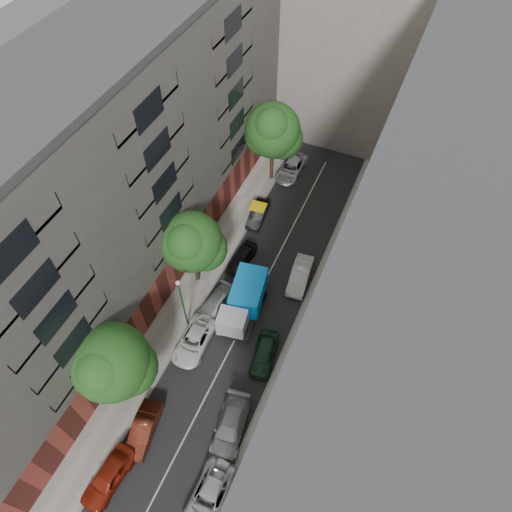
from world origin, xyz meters
The scene contains 24 objects.
ground centered at (0.00, 0.00, 0.00)m, with size 120.00×120.00×0.00m, color #4C4C49.
road_surface centered at (0.00, 0.00, 0.01)m, with size 8.00×44.00×0.02m, color black.
sidewalk_left centered at (-5.50, 0.00, 0.07)m, with size 3.00×44.00×0.15m, color gray.
sidewalk_right centered at (5.50, 0.00, 0.07)m, with size 3.00×44.00×0.15m, color gray.
building_left centered at (-11.00, 0.00, 10.00)m, with size 8.00×44.00×20.00m, color #474442.
building_right centered at (11.00, 0.00, 10.00)m, with size 8.00×44.00×20.00m, color beige.
building_endcap centered at (0.00, 28.00, 9.00)m, with size 18.00×12.00×18.00m, color gray.
tarp_truck centered at (-0.44, -1.27, 1.56)m, with size 3.38×6.48×2.83m.
car_left_0 centered at (-3.27, -17.00, 0.75)m, with size 1.77×4.40×1.50m, color maroon.
car_left_1 centered at (-2.80, -13.40, 0.69)m, with size 1.46×4.18×1.38m, color #4C190F.
car_left_2 centered at (-2.80, -5.80, 0.67)m, with size 2.23×4.83×1.34m, color silver.
car_left_3 centered at (-2.80, -2.20, 0.66)m, with size 1.86×4.58×1.33m, color #B1B2B6.
car_left_4 centered at (-2.80, 3.40, 0.66)m, with size 1.55×3.86×1.31m, color black.
car_left_5 centered at (-3.60, 9.00, 0.65)m, with size 1.38×3.97×1.31m, color black.
car_left_6 centered at (-2.95, 16.60, 0.70)m, with size 2.34×5.07×1.41m, color silver.
car_right_0 centered at (3.44, -15.45, 0.69)m, with size 2.28×4.95×1.38m, color silver.
car_right_1 centered at (2.80, -10.80, 0.72)m, with size 2.02×4.97×1.44m, color slate.
car_right_2 centered at (2.80, -4.60, 0.72)m, with size 1.69×4.20×1.43m, color #15301D.
car_right_3 centered at (2.80, 3.60, 0.74)m, with size 1.56×4.48×1.47m, color silver.
tree_near centered at (-5.61, -11.36, 4.93)m, with size 5.71×5.49×7.66m.
tree_mid centered at (-5.50, -0.13, 5.28)m, with size 5.38×5.12×7.89m.
tree_far centered at (-4.50, 14.78, 6.13)m, with size 5.65×5.43×9.02m.
lamp_post centered at (-4.20, -4.45, 4.05)m, with size 0.36×0.36×6.32m.
pedestrian centered at (6.40, 9.36, 1.10)m, with size 0.69×0.46×1.90m, color black.
Camera 1 is at (8.53, -19.37, 33.87)m, focal length 32.00 mm.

